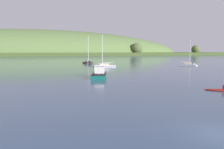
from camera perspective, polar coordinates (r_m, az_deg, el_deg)
The scene contains 7 objects.
ground at distance 15.06m, azimuth 25.37°, elevation -13.15°, with size 1400.00×1400.00×0.00m, color #384C6B.
far_shoreline_hill at distance 280.45m, azimuth -16.91°, elevation 4.55°, with size 453.43×126.34×58.31m.
sailboat_near_mooring at distance 69.60m, azimuth -2.51°, elevation 1.95°, with size 7.57×4.40×10.62m.
sailboat_midwater_white at distance 88.47m, azimuth -5.76°, elevation 2.75°, with size 2.84×7.09×11.66m.
sailboat_far_left at distance 79.76m, azimuth 18.41°, elevation 2.14°, with size 5.80×5.31×9.03m.
fishing_boat_moored at distance 41.85m, azimuth -3.11°, elevation -0.27°, with size 4.19×6.61×3.88m.
canoe_with_paddler at distance 30.82m, azimuth 25.62°, elevation -3.49°, with size 3.86×3.49×1.02m.
Camera 1 is at (-10.12, -10.10, 4.74)m, focal length 37.48 mm.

